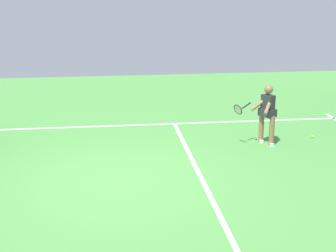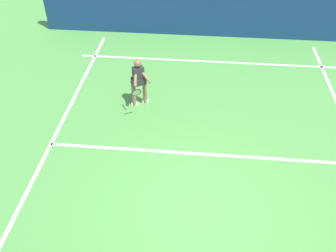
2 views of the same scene
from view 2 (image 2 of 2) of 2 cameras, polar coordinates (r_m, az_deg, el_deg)
ground_plane at (r=8.81m, az=5.01°, el=-12.23°), size 23.89×23.89×0.00m
court_back_wall at (r=15.52m, az=6.19°, el=17.04°), size 13.29×0.24×2.03m
baseline_marking at (r=13.98m, az=5.79°, el=9.78°), size 9.29×0.10×0.01m
service_line_marking at (r=10.00m, az=5.29°, el=-4.27°), size 8.29×0.10×0.01m
sideline_right_marking at (r=9.63m, az=-20.82°, el=-9.62°), size 0.10×16.38×0.01m
tennis_player at (r=11.24m, az=-4.48°, el=6.84°), size 0.68×1.14×1.55m
tennis_ball_near at (r=12.93m, az=-4.84°, el=7.30°), size 0.07×0.07×0.07m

